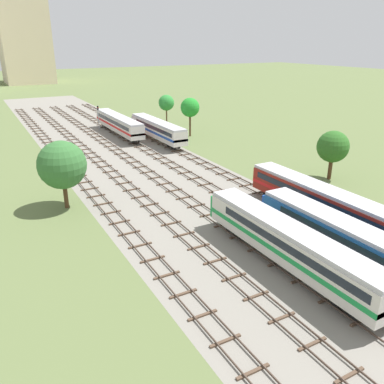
{
  "coord_description": "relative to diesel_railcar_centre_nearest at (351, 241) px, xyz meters",
  "views": [
    {
      "loc": [
        -21.78,
        -6.84,
        18.66
      ],
      "look_at": [
        0.0,
        32.54,
        1.5
      ],
      "focal_mm": 37.15,
      "sensor_mm": 36.0,
      "label": 1
    }
  ],
  "objects": [
    {
      "name": "skyline_tower_1",
      "position": [
        0.32,
        189.29,
        18.84
      ],
      "size": [
        20.9,
        25.38,
        42.88
      ],
      "color": "beige",
      "rests_on": "ground"
    },
    {
      "name": "track_left",
      "position": [
        -9.66,
        43.9,
        -2.46
      ],
      "size": [
        2.4,
        126.0,
        0.29
      ],
      "color": "#47382D",
      "rests_on": "ground"
    },
    {
      "name": "lineside_tree_2",
      "position": [
        16.96,
        17.96,
        2.16
      ],
      "size": [
        4.46,
        4.46,
        7.02
      ],
      "color": "#4C331E",
      "rests_on": "ground"
    },
    {
      "name": "track_centre",
      "position": [
        -0.0,
        43.9,
        -2.46
      ],
      "size": [
        2.4,
        126.0,
        0.29
      ],
      "color": "#47382D",
      "rests_on": "ground"
    },
    {
      "name": "lineside_tree_1",
      "position": [
        -18.54,
        25.6,
        2.69
      ],
      "size": [
        5.61,
        5.61,
        8.11
      ],
      "color": "#4C331E",
      "rests_on": "ground"
    },
    {
      "name": "lineside_tree_3",
      "position": [
        13.3,
        64.53,
        2.65
      ],
      "size": [
        3.62,
        3.62,
        7.09
      ],
      "color": "#4C331E",
      "rests_on": "ground"
    },
    {
      "name": "ballast_bed",
      "position": [
        -4.83,
        42.9,
        -2.59
      ],
      "size": [
        23.32,
        176.0,
        0.01
      ],
      "primitive_type": "cube",
      "color": "gray",
      "rests_on": "ground"
    },
    {
      "name": "lineside_tree_4",
      "position": [
        12.64,
        51.88,
        3.32
      ],
      "size": [
        3.88,
        3.88,
        7.9
      ],
      "color": "#4C331E",
      "rests_on": "ground"
    },
    {
      "name": "passenger_coach_centre_right_mid",
      "position": [
        4.83,
        7.18,
        0.02
      ],
      "size": [
        2.96,
        22.0,
        3.8
      ],
      "color": "maroon",
      "rests_on": "ground"
    },
    {
      "name": "track_centre_right",
      "position": [
        4.83,
        43.9,
        -2.46
      ],
      "size": [
        2.4,
        126.0,
        0.29
      ],
      "color": "#47382D",
      "rests_on": "ground"
    },
    {
      "name": "diesel_railcar_centre_left_near",
      "position": [
        -4.83,
        2.48,
        0.0
      ],
      "size": [
        2.96,
        20.5,
        3.8
      ],
      "color": "beige",
      "rests_on": "ground"
    },
    {
      "name": "diesel_railcar_centre_right_midfar",
      "position": [
        4.83,
        50.98,
        0.0
      ],
      "size": [
        2.96,
        20.5,
        3.8
      ],
      "color": "beige",
      "rests_on": "ground"
    },
    {
      "name": "diesel_railcar_centre_nearest",
      "position": [
        0.0,
        0.0,
        0.0
      ],
      "size": [
        2.96,
        20.5,
        3.8
      ],
      "color": "#194C8C",
      "rests_on": "ground"
    },
    {
      "name": "ground_plane",
      "position": [
        -4.83,
        42.9,
        -2.6
      ],
      "size": [
        480.0,
        480.0,
        0.0
      ],
      "primitive_type": "plane",
      "color": "#5B6B3D"
    },
    {
      "name": "passenger_coach_centre_far",
      "position": [
        -0.0,
        60.06,
        0.02
      ],
      "size": [
        2.96,
        22.0,
        3.8
      ],
      "color": "beige",
      "rests_on": "ground"
    },
    {
      "name": "track_centre_left",
      "position": [
        -4.83,
        43.9,
        -2.46
      ],
      "size": [
        2.4,
        126.0,
        0.29
      ],
      "color": "#47382D",
      "rests_on": "ground"
    },
    {
      "name": "track_far_left",
      "position": [
        -14.49,
        43.9,
        -2.46
      ],
      "size": [
        2.4,
        126.0,
        0.29
      ],
      "color": "#47382D",
      "rests_on": "ground"
    },
    {
      "name": "signal_post_nearest",
      "position": [
        -2.42,
        66.29,
        0.93
      ],
      "size": [
        0.28,
        0.47,
        5.57
      ],
      "color": "gray",
      "rests_on": "ground"
    }
  ]
}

